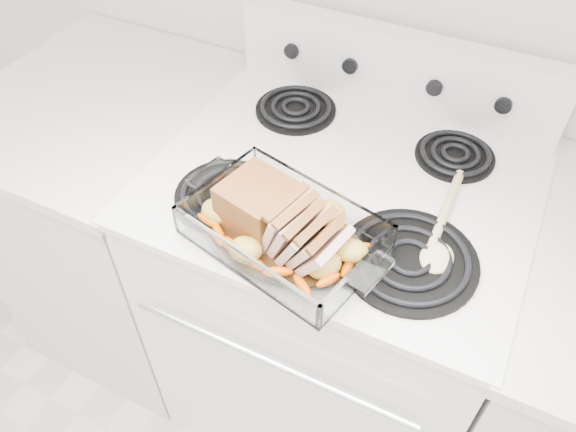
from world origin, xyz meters
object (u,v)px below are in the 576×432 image
at_px(electric_range, 332,301).
at_px(pork_roast, 271,217).
at_px(baking_dish, 283,234).
at_px(counter_left, 131,224).

bearing_deg(electric_range, pork_roast, -104.04).
xyz_separation_m(electric_range, baking_dish, (-0.03, -0.22, 0.48)).
relative_size(electric_range, counter_left, 1.20).
distance_m(electric_range, counter_left, 0.67).
bearing_deg(electric_range, baking_dish, -98.27).
relative_size(baking_dish, pork_roast, 1.40).
distance_m(electric_range, pork_roast, 0.56).
relative_size(counter_left, baking_dish, 2.75).
relative_size(counter_left, pork_roast, 3.85).
distance_m(counter_left, baking_dish, 0.83).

